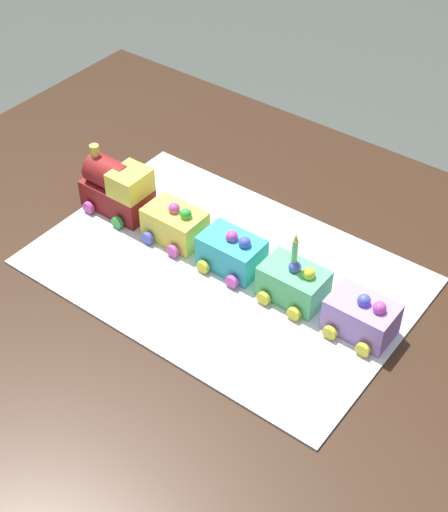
{
  "coord_description": "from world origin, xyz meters",
  "views": [
    {
      "loc": [
        0.51,
        -0.69,
        1.58
      ],
      "look_at": [
        -0.03,
        0.02,
        0.77
      ],
      "focal_mm": 53.15,
      "sensor_mm": 36.0,
      "label": 1
    }
  ],
  "objects_px": {
    "cake_locomotive": "(117,188)",
    "cake_car_flatbed_lavender": "(362,317)",
    "cake_car_hopper_turquoise": "(232,252)",
    "birthday_candle": "(295,249)",
    "cake_car_tanker_mint_green": "(294,283)",
    "cake_car_gondola_lemon": "(175,224)",
    "dining_table": "(231,335)"
  },
  "relations": [
    {
      "from": "cake_locomotive",
      "to": "cake_car_tanker_mint_green",
      "type": "distance_m",
      "value": 0.37
    },
    {
      "from": "birthday_candle",
      "to": "cake_locomotive",
      "type": "bearing_deg",
      "value": -180.0
    },
    {
      "from": "cake_car_tanker_mint_green",
      "to": "cake_car_gondola_lemon",
      "type": "bearing_deg",
      "value": 180.0
    },
    {
      "from": "cake_locomotive",
      "to": "birthday_candle",
      "type": "bearing_deg",
      "value": 0.0
    },
    {
      "from": "cake_car_flatbed_lavender",
      "to": "cake_car_gondola_lemon",
      "type": "bearing_deg",
      "value": 180.0
    },
    {
      "from": "cake_car_hopper_turquoise",
      "to": "cake_car_flatbed_lavender",
      "type": "distance_m",
      "value": 0.24
    },
    {
      "from": "dining_table",
      "to": "cake_car_hopper_turquoise",
      "type": "relative_size",
      "value": 14.0
    },
    {
      "from": "dining_table",
      "to": "cake_car_tanker_mint_green",
      "type": "relative_size",
      "value": 14.0
    },
    {
      "from": "cake_locomotive",
      "to": "cake_car_flatbed_lavender",
      "type": "relative_size",
      "value": 1.4
    },
    {
      "from": "dining_table",
      "to": "cake_car_hopper_turquoise",
      "type": "bearing_deg",
      "value": 126.41
    },
    {
      "from": "cake_car_hopper_turquoise",
      "to": "cake_car_gondola_lemon",
      "type": "bearing_deg",
      "value": 180.0
    },
    {
      "from": "cake_car_hopper_turquoise",
      "to": "birthday_candle",
      "type": "distance_m",
      "value": 0.13
    },
    {
      "from": "cake_car_gondola_lemon",
      "to": "dining_table",
      "type": "bearing_deg",
      "value": -15.2
    },
    {
      "from": "cake_car_tanker_mint_green",
      "to": "cake_locomotive",
      "type": "bearing_deg",
      "value": -180.0
    },
    {
      "from": "dining_table",
      "to": "birthday_candle",
      "type": "distance_m",
      "value": 0.23
    },
    {
      "from": "birthday_candle",
      "to": "cake_car_flatbed_lavender",
      "type": "bearing_deg",
      "value": 0.0
    },
    {
      "from": "cake_car_flatbed_lavender",
      "to": "birthday_candle",
      "type": "distance_m",
      "value": 0.14
    },
    {
      "from": "dining_table",
      "to": "cake_car_tanker_mint_green",
      "type": "bearing_deg",
      "value": 24.4
    },
    {
      "from": "cake_car_flatbed_lavender",
      "to": "cake_car_tanker_mint_green",
      "type": "bearing_deg",
      "value": 180.0
    },
    {
      "from": "cake_car_tanker_mint_green",
      "to": "birthday_candle",
      "type": "xyz_separation_m",
      "value": [
        -0.0,
        -0.0,
        0.07
      ]
    },
    {
      "from": "cake_locomotive",
      "to": "cake_car_tanker_mint_green",
      "type": "bearing_deg",
      "value": 0.0
    },
    {
      "from": "cake_car_tanker_mint_green",
      "to": "birthday_candle",
      "type": "height_order",
      "value": "birthday_candle"
    },
    {
      "from": "cake_car_tanker_mint_green",
      "to": "birthday_candle",
      "type": "relative_size",
      "value": 1.87
    },
    {
      "from": "cake_locomotive",
      "to": "cake_car_hopper_turquoise",
      "type": "height_order",
      "value": "cake_locomotive"
    },
    {
      "from": "cake_car_hopper_turquoise",
      "to": "cake_car_tanker_mint_green",
      "type": "height_order",
      "value": "same"
    },
    {
      "from": "birthday_candle",
      "to": "cake_car_gondola_lemon",
      "type": "bearing_deg",
      "value": 180.0
    },
    {
      "from": "cake_locomotive",
      "to": "cake_car_gondola_lemon",
      "type": "relative_size",
      "value": 1.4
    },
    {
      "from": "dining_table",
      "to": "cake_locomotive",
      "type": "bearing_deg",
      "value": 171.76
    },
    {
      "from": "cake_car_hopper_turquoise",
      "to": "cake_car_flatbed_lavender",
      "type": "height_order",
      "value": "same"
    },
    {
      "from": "cake_car_hopper_turquoise",
      "to": "birthday_candle",
      "type": "bearing_deg",
      "value": -0.0
    },
    {
      "from": "dining_table",
      "to": "cake_locomotive",
      "type": "height_order",
      "value": "cake_locomotive"
    },
    {
      "from": "cake_locomotive",
      "to": "cake_car_gondola_lemon",
      "type": "bearing_deg",
      "value": 0.0
    }
  ]
}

